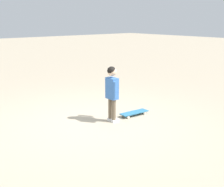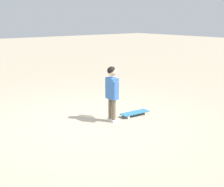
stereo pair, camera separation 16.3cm
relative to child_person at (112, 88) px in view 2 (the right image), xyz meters
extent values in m
plane|color=tan|center=(-0.18, -0.36, -0.66)|extent=(50.00, 50.00, 0.00)
cylinder|color=brown|center=(-0.06, 0.00, -0.42)|extent=(0.08, 0.08, 0.42)
cube|color=white|center=(-0.05, 0.03, -0.63)|extent=(0.09, 0.15, 0.05)
cylinder|color=brown|center=(0.05, 0.00, -0.42)|extent=(0.08, 0.08, 0.42)
cube|color=white|center=(0.06, 0.03, -0.63)|extent=(0.09, 0.15, 0.05)
cube|color=#386BB7|center=(0.00, 0.00, -0.01)|extent=(0.25, 0.15, 0.40)
cylinder|color=#386BB7|center=(-0.15, 0.11, -0.01)|extent=(0.06, 0.06, 0.32)
cylinder|color=#386BB7|center=(0.15, -0.07, -0.01)|extent=(0.06, 0.06, 0.32)
sphere|color=beige|center=(0.00, 0.00, 0.31)|extent=(0.17, 0.17, 0.17)
sphere|color=black|center=(0.00, -0.01, 0.32)|extent=(0.16, 0.16, 0.16)
cube|color=teal|center=(0.02, 0.57, -0.59)|extent=(0.24, 0.63, 0.02)
cube|color=#B7B7BC|center=(0.04, 0.78, -0.61)|extent=(0.11, 0.04, 0.02)
cube|color=#B7B7BC|center=(0.01, 0.35, -0.61)|extent=(0.11, 0.04, 0.02)
cylinder|color=beige|center=(-0.03, 0.79, -0.63)|extent=(0.03, 0.06, 0.06)
cylinder|color=beige|center=(0.12, 0.78, -0.63)|extent=(0.03, 0.06, 0.06)
cylinder|color=beige|center=(-0.07, 0.36, -0.63)|extent=(0.03, 0.06, 0.06)
cylinder|color=beige|center=(0.08, 0.35, -0.63)|extent=(0.03, 0.06, 0.06)
camera|label=1|loc=(4.04, -3.43, 1.25)|focal=47.02mm
camera|label=2|loc=(4.14, -3.30, 1.25)|focal=47.02mm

